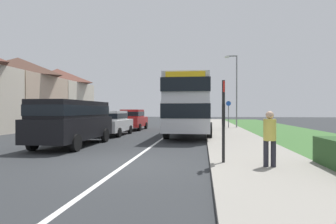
{
  "coord_description": "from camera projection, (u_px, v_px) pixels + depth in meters",
  "views": [
    {
      "loc": [
        2.38,
        -8.21,
        1.7
      ],
      "look_at": [
        0.6,
        5.64,
        1.6
      ],
      "focal_mm": 29.01,
      "sensor_mm": 36.0,
      "label": 1
    }
  ],
  "objects": [
    {
      "name": "pedestrian_at_stop",
      "position": [
        270.0,
        136.0,
        7.55
      ],
      "size": [
        0.34,
        0.34,
        1.67
      ],
      "color": "#23232D",
      "rests_on": "ground_plane"
    },
    {
      "name": "parked_car_white",
      "position": [
        112.0,
        122.0,
        18.2
      ],
      "size": [
        2.0,
        4.23,
        1.65
      ],
      "color": "silver",
      "rests_on": "ground_plane"
    },
    {
      "name": "lane_marking_centre",
      "position": [
        163.0,
        138.0,
        16.39
      ],
      "size": [
        0.14,
        60.0,
        0.01
      ],
      "primitive_type": "cube",
      "color": "silver",
      "rests_on": "ground_plane"
    },
    {
      "name": "ground_plane",
      "position": [
        126.0,
        164.0,
        8.46
      ],
      "size": [
        120.0,
        120.0,
        0.0
      ],
      "primitive_type": "plane",
      "color": "#2D3033"
    },
    {
      "name": "bus_stop_sign",
      "position": [
        223.0,
        115.0,
        8.19
      ],
      "size": [
        0.09,
        0.52,
        2.6
      ],
      "color": "black",
      "rests_on": "ground_plane"
    },
    {
      "name": "parked_car_red",
      "position": [
        133.0,
        119.0,
        23.28
      ],
      "size": [
        1.92,
        4.03,
        1.75
      ],
      "color": "#B21E1E",
      "rests_on": "ground_plane"
    },
    {
      "name": "house_terrace_far_side",
      "position": [
        18.0,
        93.0,
        24.55
      ],
      "size": [
        6.12,
        19.94,
        6.46
      ],
      "color": "beige",
      "rests_on": "ground_plane"
    },
    {
      "name": "grass_verge_seaward",
      "position": [
        328.0,
        144.0,
        13.33
      ],
      "size": [
        6.0,
        68.0,
        0.08
      ],
      "primitive_type": "cube",
      "color": "#3D6B33",
      "rests_on": "ground_plane"
    },
    {
      "name": "pavement_near_side",
      "position": [
        239.0,
        142.0,
        13.88
      ],
      "size": [
        3.2,
        68.0,
        0.12
      ],
      "primitive_type": "cube",
      "color": "gray",
      "rests_on": "ground_plane"
    },
    {
      "name": "street_lamp_mid",
      "position": [
        235.0,
        86.0,
        24.73
      ],
      "size": [
        1.14,
        0.2,
        6.68
      ],
      "color": "slate",
      "rests_on": "ground_plane"
    },
    {
      "name": "double_decker_bus",
      "position": [
        190.0,
        104.0,
        18.42
      ],
      "size": [
        2.8,
        9.86,
        3.7
      ],
      "color": "#BCBCC1",
      "rests_on": "ground_plane"
    },
    {
      "name": "parked_van_black",
      "position": [
        73.0,
        119.0,
        12.85
      ],
      "size": [
        2.11,
        5.39,
        2.13
      ],
      "color": "black",
      "rests_on": "ground_plane"
    },
    {
      "name": "cycle_route_sign",
      "position": [
        228.0,
        113.0,
        24.5
      ],
      "size": [
        0.44,
        0.08,
        2.52
      ],
      "color": "slate",
      "rests_on": "ground_plane"
    }
  ]
}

